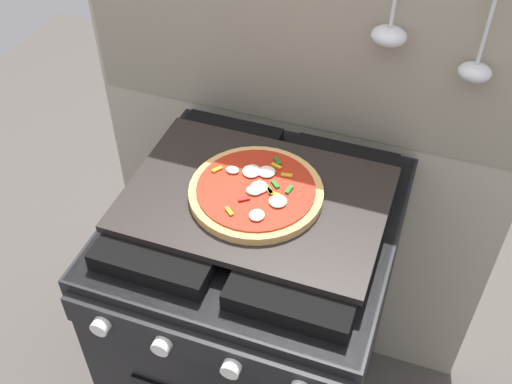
% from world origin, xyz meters
% --- Properties ---
extents(kitchen_backsplash, '(1.10, 0.09, 1.55)m').
position_xyz_m(kitchen_backsplash, '(0.00, 0.33, 0.79)').
color(kitchen_backsplash, '#B2A893').
rests_on(kitchen_backsplash, ground_plane).
extents(stove, '(0.60, 0.64, 0.90)m').
position_xyz_m(stove, '(-0.00, -0.00, 0.45)').
color(stove, black).
rests_on(stove, ground_plane).
extents(baking_tray, '(0.54, 0.38, 0.02)m').
position_xyz_m(baking_tray, '(0.00, 0.00, 0.91)').
color(baking_tray, black).
rests_on(baking_tray, stove).
extents(pizza_left, '(0.28, 0.28, 0.03)m').
position_xyz_m(pizza_left, '(0.00, -0.00, 0.93)').
color(pizza_left, tan).
rests_on(pizza_left, baking_tray).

